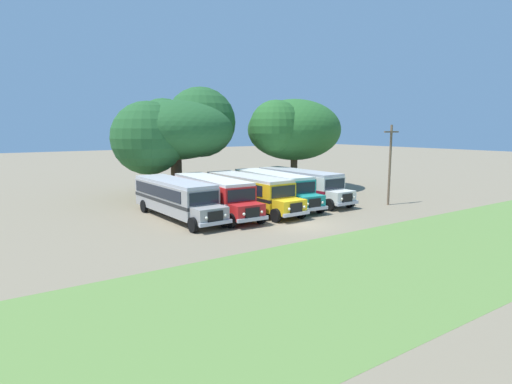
{
  "coord_description": "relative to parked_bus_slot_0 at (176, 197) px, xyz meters",
  "views": [
    {
      "loc": [
        -18.87,
        -21.76,
        6.66
      ],
      "look_at": [
        0.0,
        5.73,
        1.6
      ],
      "focal_mm": 29.63,
      "sensor_mm": 36.0,
      "label": 1
    }
  ],
  "objects": [
    {
      "name": "parked_bus_slot_4",
      "position": [
        12.42,
        0.28,
        0.0
      ],
      "size": [
        2.82,
        10.86,
        2.82
      ],
      "rotation": [
        0.0,
        0.0,
        -1.56
      ],
      "color": "silver",
      "rests_on": "ground_plane"
    },
    {
      "name": "parked_bus_slot_3",
      "position": [
        9.12,
        0.01,
        0.0
      ],
      "size": [
        3.29,
        10.93,
        2.82
      ],
      "rotation": [
        0.0,
        0.0,
        -1.64
      ],
      "color": "teal",
      "rests_on": "ground_plane"
    },
    {
      "name": "utility_pole",
      "position": [
        17.49,
        -5.58,
        2.13
      ],
      "size": [
        1.8,
        0.2,
        6.94
      ],
      "color": "brown",
      "rests_on": "ground_plane"
    },
    {
      "name": "ground_plane",
      "position": [
        6.21,
        -7.28,
        -1.58
      ],
      "size": [
        220.0,
        220.0,
        0.0
      ],
      "primitive_type": "plane",
      "color": "#84755B"
    },
    {
      "name": "parked_bus_slot_0",
      "position": [
        0.0,
        0.0,
        0.0
      ],
      "size": [
        2.99,
        10.88,
        2.82
      ],
      "rotation": [
        0.0,
        0.0,
        -1.54
      ],
      "color": "#9E9993",
      "rests_on": "ground_plane"
    },
    {
      "name": "broad_shade_tree",
      "position": [
        4.35,
        9.62,
        4.96
      ],
      "size": [
        13.47,
        10.86,
        10.85
      ],
      "color": "brown",
      "rests_on": "ground_plane"
    },
    {
      "name": "parked_bus_slot_1",
      "position": [
        2.99,
        -0.37,
        0.0
      ],
      "size": [
        2.98,
        10.88,
        2.82
      ],
      "rotation": [
        0.0,
        0.0,
        -1.6
      ],
      "color": "red",
      "rests_on": "ground_plane"
    },
    {
      "name": "secondary_tree",
      "position": [
        16.64,
        6.9,
        5.02
      ],
      "size": [
        11.18,
        10.54,
        9.72
      ],
      "color": "brown",
      "rests_on": "ground_plane"
    },
    {
      "name": "parked_bus_slot_2",
      "position": [
        6.19,
        -0.65,
        0.0
      ],
      "size": [
        2.94,
        10.87,
        2.82
      ],
      "rotation": [
        0.0,
        0.0,
        -1.54
      ],
      "color": "yellow",
      "rests_on": "ground_plane"
    },
    {
      "name": "foreground_grass_strip",
      "position": [
        6.21,
        -16.21,
        -1.58
      ],
      "size": [
        80.0,
        11.3,
        0.01
      ],
      "primitive_type": "cube",
      "color": "olive",
      "rests_on": "ground_plane"
    }
  ]
}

